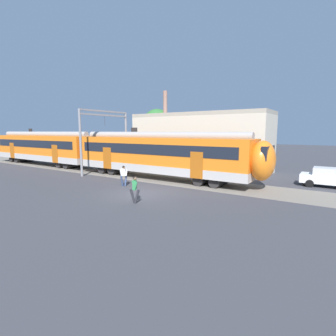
% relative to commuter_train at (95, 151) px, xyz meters
% --- Properties ---
extents(ground_plane, '(160.00, 160.00, 0.00)m').
position_rel_commuter_train_xyz_m(ground_plane, '(11.28, -5.72, -2.25)').
color(ground_plane, '#38383D').
extents(track_bed, '(80.00, 4.40, 0.01)m').
position_rel_commuter_train_xyz_m(track_bed, '(-2.48, 0.00, -2.25)').
color(track_bed, slate).
rests_on(track_bed, ground).
extents(commuter_train, '(38.05, 3.07, 4.73)m').
position_rel_commuter_train_xyz_m(commuter_train, '(0.00, 0.00, 0.00)').
color(commuter_train, '#B2ADA8').
rests_on(commuter_train, ground).
extents(pedestrian_white, '(0.54, 0.69, 1.67)m').
position_rel_commuter_train_xyz_m(pedestrian_white, '(8.43, -4.37, -1.29)').
color(pedestrian_white, navy).
rests_on(pedestrian_white, ground).
extents(pedestrian_green, '(0.71, 0.48, 1.67)m').
position_rel_commuter_train_xyz_m(pedestrian_green, '(12.44, -7.68, -1.29)').
color(pedestrian_green, '#28282D').
rests_on(pedestrian_green, ground).
extents(parked_car_white, '(4.03, 1.82, 1.54)m').
position_rel_commuter_train_xyz_m(parked_car_white, '(22.11, 4.27, -1.47)').
color(parked_car_white, silver).
rests_on(parked_car_white, ground).
extents(catenary_gantry, '(0.24, 6.64, 6.53)m').
position_rel_commuter_train_xyz_m(catenary_gantry, '(1.78, 0.00, 2.06)').
color(catenary_gantry, gray).
rests_on(catenary_gantry, ground).
extents(background_building, '(15.60, 5.00, 9.20)m').
position_rel_commuter_train_xyz_m(background_building, '(9.22, 7.25, 0.95)').
color(background_building, beige).
rests_on(background_building, ground).
extents(street_tree_left, '(3.78, 3.78, 7.27)m').
position_rel_commuter_train_xyz_m(street_tree_left, '(2.35, 8.60, 3.10)').
color(street_tree_left, brown).
rests_on(street_tree_left, ground).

